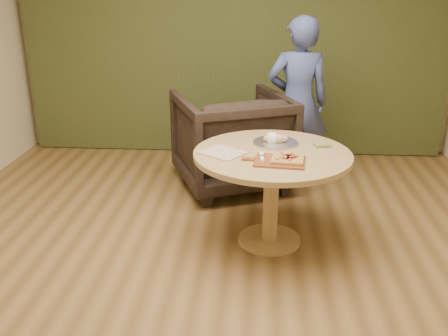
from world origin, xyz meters
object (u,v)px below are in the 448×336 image
(flatbread_pizza, at_px, (288,159))
(armchair, at_px, (232,136))
(person_standing, at_px, (298,103))
(serving_tray, at_px, (276,143))
(pedestal_table, at_px, (272,170))
(pizza_paddle, at_px, (278,161))
(cutlery_roll, at_px, (262,157))
(bread_roll, at_px, (275,138))

(flatbread_pizza, distance_m, armchair, 1.45)
(armchair, xyz_separation_m, person_standing, (0.63, 0.14, 0.31))
(person_standing, bearing_deg, serving_tray, 71.68)
(pedestal_table, relative_size, serving_tray, 3.32)
(flatbread_pizza, bearing_deg, serving_tray, 99.89)
(pizza_paddle, relative_size, serving_tray, 1.29)
(pedestal_table, distance_m, cutlery_roll, 0.27)
(bread_roll, distance_m, person_standing, 1.10)
(pedestal_table, relative_size, cutlery_roll, 5.94)
(pizza_paddle, height_order, bread_roll, bread_roll)
(flatbread_pizza, relative_size, cutlery_roll, 1.22)
(pedestal_table, distance_m, serving_tray, 0.26)
(pedestal_table, height_order, cutlery_roll, cutlery_roll)
(person_standing, bearing_deg, armchair, 6.99)
(cutlery_roll, relative_size, armchair, 0.19)
(armchair, bearing_deg, bread_roll, 90.16)
(cutlery_roll, bearing_deg, pizza_paddle, -7.93)
(cutlery_roll, distance_m, armchair, 1.39)
(armchair, height_order, person_standing, person_standing)
(person_standing, bearing_deg, bread_roll, 71.23)
(serving_tray, relative_size, bread_roll, 1.84)
(serving_tray, distance_m, person_standing, 1.10)
(serving_tray, bearing_deg, bread_roll, 180.00)
(bread_roll, xyz_separation_m, person_standing, (0.25, 1.07, 0.03))
(pizza_paddle, relative_size, armchair, 0.44)
(pizza_paddle, distance_m, cutlery_roll, 0.12)
(serving_tray, bearing_deg, flatbread_pizza, -80.11)
(person_standing, bearing_deg, flatbread_pizza, 77.88)
(pizza_paddle, bearing_deg, bread_roll, 98.75)
(flatbread_pizza, distance_m, cutlery_roll, 0.18)
(person_standing, bearing_deg, pizza_paddle, 75.39)
(pedestal_table, relative_size, pizza_paddle, 2.56)
(flatbread_pizza, height_order, serving_tray, flatbread_pizza)
(pedestal_table, distance_m, armchair, 1.20)
(pizza_paddle, xyz_separation_m, bread_roll, (-0.02, 0.42, 0.04))
(pizza_paddle, relative_size, flatbread_pizza, 1.89)
(pizza_paddle, bearing_deg, flatbread_pizza, 1.02)
(flatbread_pizza, height_order, bread_roll, bread_roll)
(pizza_paddle, relative_size, bread_roll, 2.38)
(person_standing, bearing_deg, cutlery_roll, 71.07)
(serving_tray, xyz_separation_m, person_standing, (0.24, 1.07, 0.07))
(pedestal_table, height_order, person_standing, person_standing)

